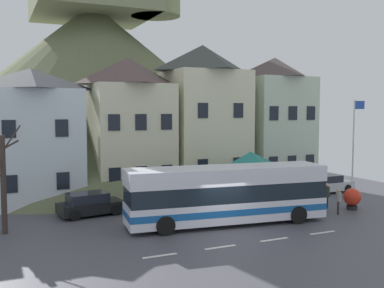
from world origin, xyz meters
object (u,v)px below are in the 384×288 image
Objects in this scene: bare_tree_00 at (3,182)px; hilltop_castle at (94,83)px; parked_car_00 at (325,184)px; flagpole at (354,143)px; townhouse_03 at (203,118)px; pedestrian_00 at (338,199)px; pedestrian_01 at (327,193)px; townhouse_02 at (128,127)px; townhouse_04 at (274,122)px; parked_car_01 at (90,204)px; parked_car_02 at (274,189)px; townhouse_01 at (32,136)px; public_bench at (233,193)px; transit_bus at (227,195)px; harbour_buoy at (352,198)px; bus_shelter at (251,161)px.

hilltop_castle is at bearing 67.79° from bare_tree_00.
parked_car_00 is 4.93m from flagpole.
pedestrian_00 is at bearing -71.47° from townhouse_03.
townhouse_02 is at bearing 137.20° from pedestrian_01.
townhouse_04 reaches higher than parked_car_01.
townhouse_03 reaches higher than bare_tree_00.
flagpole is (12.54, -25.01, -5.04)m from hilltop_castle.
townhouse_01 is at bearing 167.86° from parked_car_02.
townhouse_02 is 11.93m from bare_tree_00.
public_bench is (-6.29, -4.22, -4.87)m from townhouse_04.
transit_bus is at bearing -134.87° from townhouse_04.
hilltop_castle is (0.91, 16.11, 4.02)m from townhouse_02.
harbour_buoy is (1.73, 0.67, -0.19)m from pedestrian_00.
townhouse_03 is 2.84× the size of parked_car_01.
townhouse_03 is 17.28m from hilltop_castle.
parked_car_00 is 23.02m from bare_tree_00.
townhouse_01 is at bearing 154.06° from bus_shelter.
townhouse_04 is 22.66m from bare_tree_00.
parked_car_01 is (-4.91, -21.54, -8.45)m from hilltop_castle.
parked_car_00 is at bearing 66.17° from harbour_buoy.
harbour_buoy is at bearing 5.57° from transit_bus.
pedestrian_00 reaches higher than parked_car_00.
townhouse_01 is 2.27× the size of parked_car_01.
townhouse_01 is 2.54× the size of bus_shelter.
townhouse_04 is at bearing 8.06° from parked_car_01.
flagpole is (10.82, 1.66, 2.46)m from transit_bus.
townhouse_02 is at bearing 45.38° from parked_car_01.
harbour_buoy is (9.04, -0.14, -0.87)m from transit_bus.
bus_shelter is 0.90× the size of parked_car_02.
public_bench is at bearing 97.23° from bus_shelter.
parked_car_00 is 2.77× the size of pedestrian_00.
pedestrian_00 is at bearing 0.14° from transit_bus.
flagpole is (4.13, -3.45, 3.44)m from parked_car_02.
parked_car_01 is at bearing 25.04° from bare_tree_00.
townhouse_04 is (6.42, -0.58, -0.38)m from townhouse_03.
parked_car_02 is at bearing 140.09° from flagpole.
townhouse_01 is 12.96m from townhouse_03.
harbour_buoy is (5.40, -5.88, 0.28)m from public_bench.
bus_shelter is at bearing 162.61° from flagpole.
pedestrian_00 is (3.80, -11.35, -4.78)m from townhouse_03.
parked_car_00 is at bearing -4.26° from public_bench.
hilltop_castle reaches higher than parked_car_01.
townhouse_02 is 16.41m from harbour_buoy.
hilltop_castle is at bearing 116.63° from flagpole.
bare_tree_00 is at bearing 173.97° from pedestrian_01.
flagpole is (2.96, 0.82, 3.12)m from pedestrian_01.
townhouse_04 is 20.71m from hilltop_castle.
bare_tree_00 is (-9.71, -23.79, -6.43)m from hilltop_castle.
flagpole reaches higher than bare_tree_00.
bus_shelter is 6.11m from pedestrian_00.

